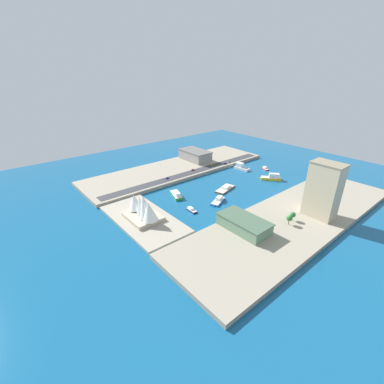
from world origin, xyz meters
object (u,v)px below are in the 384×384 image
object	(u,v)px
hatchback_blue	(167,178)
taxi_yellow_cab	(213,164)
barge_flat_brown	(225,188)
ferry_yellow_fast	(272,177)
patrol_launch_navy	(191,210)
catamaran_blue	(218,201)
carpark_squat_concrete	(195,155)
sedan_silver	(229,161)
tugboat_red	(265,168)
pickup_red	(193,170)
opera_landmark	(143,209)
ferry_green_doubledeck	(176,194)
suv_black	(225,163)
traffic_light_waterfront	(219,164)
ferry_white_commuter	(241,167)
terminal_long_green	(244,224)
office_block_beige	(323,190)

from	to	relation	value
hatchback_blue	taxi_yellow_cab	distance (m)	72.82
barge_flat_brown	ferry_yellow_fast	world-z (taller)	ferry_yellow_fast
patrol_launch_navy	catamaran_blue	bearing A→B (deg)	-94.83
carpark_squat_concrete	sedan_silver	bearing A→B (deg)	-142.35
sedan_silver	tugboat_red	bearing A→B (deg)	-152.20
pickup_red	catamaran_blue	bearing A→B (deg)	157.64
taxi_yellow_cab	opera_landmark	distance (m)	148.36
ferry_yellow_fast	ferry_green_doubledeck	bearing A→B (deg)	72.69
catamaran_blue	carpark_squat_concrete	size ratio (longest dim) A/B	0.48
carpark_squat_concrete	ferry_green_doubledeck	bearing A→B (deg)	129.78
ferry_green_doubledeck	opera_landmark	distance (m)	53.43
catamaran_blue	opera_landmark	size ratio (longest dim) A/B	0.54
barge_flat_brown	sedan_silver	size ratio (longest dim) A/B	5.65
suv_black	traffic_light_waterfront	world-z (taller)	traffic_light_waterfront
carpark_squat_concrete	sedan_silver	size ratio (longest dim) A/B	8.88
ferry_white_commuter	catamaran_blue	bearing A→B (deg)	117.90
barge_flat_brown	pickup_red	size ratio (longest dim) A/B	6.17
sedan_silver	opera_landmark	distance (m)	170.38
tugboat_red	traffic_light_waterfront	xyz separation A→B (m)	(37.02, 45.95, 6.74)
terminal_long_green	pickup_red	bearing A→B (deg)	-23.20
tugboat_red	opera_landmark	bearing A→B (deg)	93.54
tugboat_red	hatchback_blue	size ratio (longest dim) A/B	2.52
patrol_launch_navy	catamaran_blue	xyz separation A→B (m)	(-2.62, -31.05, 0.36)
barge_flat_brown	ferry_white_commuter	size ratio (longest dim) A/B	1.28
hatchback_blue	ferry_yellow_fast	bearing A→B (deg)	-126.84
ferry_yellow_fast	ferry_white_commuter	world-z (taller)	ferry_white_commuter
pickup_red	ferry_white_commuter	bearing A→B (deg)	-117.29
catamaran_blue	sedan_silver	world-z (taller)	sedan_silver
sedan_silver	opera_landmark	world-z (taller)	opera_landmark
tugboat_red	pickup_red	size ratio (longest dim) A/B	2.53
barge_flat_brown	patrol_launch_navy	bearing A→B (deg)	103.01
suv_black	opera_landmark	xyz separation A→B (m)	(-51.06, 151.16, 6.61)
hatchback_blue	ferry_green_doubledeck	bearing A→B (deg)	158.39
office_block_beige	pickup_red	bearing A→B (deg)	4.08
suv_black	taxi_yellow_cab	distance (m)	16.24
tugboat_red	suv_black	world-z (taller)	suv_black
catamaran_blue	ferry_yellow_fast	distance (m)	87.64
office_block_beige	taxi_yellow_cab	xyz separation A→B (m)	(149.95, -22.45, -22.34)
ferry_white_commuter	pickup_red	size ratio (longest dim) A/B	4.81
opera_landmark	hatchback_blue	bearing A→B (deg)	-47.94
catamaran_blue	office_block_beige	world-z (taller)	office_block_beige
office_block_beige	sedan_silver	size ratio (longest dim) A/B	9.43
ferry_green_doubledeck	carpark_squat_concrete	size ratio (longest dim) A/B	0.54
hatchback_blue	office_block_beige	bearing A→B (deg)	-161.37
ferry_yellow_fast	pickup_red	size ratio (longest dim) A/B	4.75
tugboat_red	carpark_squat_concrete	distance (m)	94.12
ferry_yellow_fast	suv_black	bearing A→B (deg)	7.52
carpark_squat_concrete	suv_black	xyz separation A→B (m)	(-39.15, -17.97, -5.66)
terminal_long_green	barge_flat_brown	bearing A→B (deg)	-36.74
carpark_squat_concrete	pickup_red	bearing A→B (deg)	135.58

